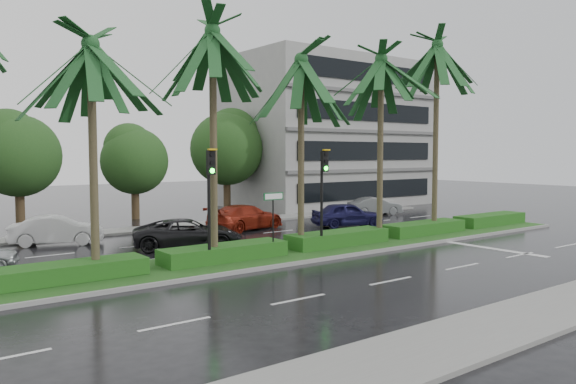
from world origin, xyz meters
TOP-DOWN VIEW (x-y plane):
  - ground at (0.00, 0.00)m, footprint 120.00×120.00m
  - near_sidewalk at (0.00, -10.20)m, footprint 40.00×2.40m
  - far_sidewalk at (0.00, 12.00)m, footprint 40.00×2.00m
  - median at (0.00, 1.00)m, footprint 36.00×4.00m
  - hedge at (0.00, 1.00)m, footprint 35.20×1.40m
  - lane_markings at (3.04, -0.43)m, footprint 34.00×13.06m
  - palm_row at (-1.25, 1.02)m, footprint 26.30×4.20m
  - signal_median_left at (-4.00, 0.30)m, footprint 0.34×0.42m
  - signal_median_right at (1.50, 0.30)m, footprint 0.34×0.42m
  - street_sign at (-1.00, 0.48)m, footprint 0.95×0.09m
  - bg_trees at (2.35, 17.59)m, footprint 33.04×5.58m
  - building at (17.00, 18.00)m, footprint 16.00×10.00m
  - car_white at (-7.00, 9.74)m, footprint 2.87×4.43m
  - car_darkgrey at (-2.50, 5.07)m, footprint 4.09×5.39m
  - car_red at (2.97, 8.75)m, footprint 3.06×5.26m
  - car_blue at (8.50, 6.23)m, footprint 3.06×4.55m
  - car_grey at (14.43, 9.73)m, footprint 2.54×3.98m

SIDE VIEW (x-z plane):
  - ground at x=0.00m, z-range 0.00..0.00m
  - lane_markings at x=3.04m, z-range 0.00..0.01m
  - near_sidewalk at x=0.00m, z-range 0.00..0.12m
  - far_sidewalk at x=0.00m, z-range 0.00..0.12m
  - median at x=0.00m, z-range 0.00..0.16m
  - hedge at x=0.00m, z-range 0.15..0.75m
  - car_grey at x=14.43m, z-range 0.00..1.24m
  - car_darkgrey at x=-2.50m, z-range 0.00..1.36m
  - car_white at x=-7.00m, z-range 0.00..1.38m
  - car_red at x=2.97m, z-range 0.00..1.43m
  - car_blue at x=8.50m, z-range 0.00..1.44m
  - street_sign at x=-1.00m, z-range 0.82..3.42m
  - signal_median_left at x=-4.00m, z-range 0.82..5.18m
  - signal_median_right at x=1.50m, z-range 0.82..5.18m
  - bg_trees at x=2.35m, z-range 0.66..8.72m
  - building at x=17.00m, z-range 0.00..12.00m
  - palm_row at x=-1.25m, z-range 2.89..13.56m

